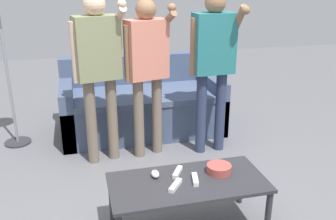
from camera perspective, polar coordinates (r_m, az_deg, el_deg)
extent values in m
plane|color=slate|center=(3.06, -0.54, -14.78)|extent=(12.00, 12.00, 0.00)
cube|color=#475675|center=(4.37, -4.01, -0.45)|extent=(1.81, 0.91, 0.43)
cube|color=#4D5D7E|center=(4.23, -3.92, 2.33)|extent=(1.53, 0.79, 0.06)
cube|color=#475675|center=(4.60, -4.96, 6.01)|extent=(1.81, 0.18, 0.40)
cube|color=#475675|center=(4.29, -15.12, -0.20)|extent=(0.14, 0.91, 0.62)
cube|color=#475675|center=(4.55, 6.38, 1.59)|extent=(0.14, 0.91, 0.62)
cube|color=#2D2D33|center=(2.63, 3.08, -11.08)|extent=(1.10, 0.51, 0.03)
cylinder|color=#2D2D33|center=(2.75, 15.11, -15.30)|extent=(0.04, 0.04, 0.38)
cylinder|color=#2D2D33|center=(2.85, -8.62, -13.46)|extent=(0.04, 0.04, 0.38)
cylinder|color=#2D2D33|center=(3.08, 11.10, -10.77)|extent=(0.04, 0.04, 0.38)
cylinder|color=#B24C47|center=(2.74, 7.83, -8.92)|extent=(0.18, 0.18, 0.06)
ellipsoid|color=white|center=(2.66, -1.98, -9.77)|extent=(0.06, 0.09, 0.05)
cylinder|color=#4C4C51|center=(2.66, -2.05, -9.14)|extent=(0.02, 0.02, 0.01)
cylinder|color=#2D2D33|center=(4.43, -22.05, -4.60)|extent=(0.28, 0.28, 0.02)
cylinder|color=gray|center=(4.18, -23.44, 5.15)|extent=(0.03, 0.03, 1.54)
cylinder|color=#756656|center=(3.63, -11.71, -1.87)|extent=(0.10, 0.10, 0.84)
cylinder|color=#756656|center=(3.68, -8.56, -1.36)|extent=(0.10, 0.10, 0.84)
cube|color=gray|center=(3.45, -10.85, 9.33)|extent=(0.43, 0.28, 0.58)
sphere|color=beige|center=(3.41, -11.28, 15.57)|extent=(0.20, 0.20, 0.20)
cylinder|color=beige|center=(3.42, -14.07, 8.52)|extent=(0.07, 0.07, 0.54)
cylinder|color=gray|center=(3.49, -7.76, 11.45)|extent=(0.07, 0.07, 0.27)
cylinder|color=beige|center=(3.40, -7.47, 14.05)|extent=(0.12, 0.27, 0.21)
sphere|color=beige|center=(3.31, -7.12, 15.86)|extent=(0.08, 0.08, 0.08)
cylinder|color=#756656|center=(3.69, -4.51, -1.34)|extent=(0.10, 0.10, 0.81)
cylinder|color=#756656|center=(3.77, -1.71, -0.80)|extent=(0.10, 0.10, 0.81)
cube|color=#DB7F6B|center=(3.54, -3.30, 9.28)|extent=(0.42, 0.29, 0.56)
sphere|color=#936B4C|center=(3.49, -3.43, 15.17)|extent=(0.19, 0.19, 0.19)
cylinder|color=#936B4C|center=(3.47, -6.19, 8.55)|extent=(0.07, 0.07, 0.53)
cylinder|color=#DB7F6B|center=(3.60, -0.53, 11.23)|extent=(0.07, 0.07, 0.26)
cylinder|color=#936B4C|center=(3.52, 0.01, 13.72)|extent=(0.13, 0.27, 0.19)
sphere|color=#936B4C|center=(3.45, 0.57, 15.46)|extent=(0.08, 0.08, 0.08)
cylinder|color=#2D3856|center=(3.78, 5.10, -0.57)|extent=(0.10, 0.10, 0.84)
cylinder|color=#2D3856|center=(3.86, 8.01, -0.26)|extent=(0.10, 0.10, 0.84)
cube|color=#28757A|center=(3.63, 7.02, 10.10)|extent=(0.41, 0.23, 0.58)
sphere|color=#936B4C|center=(3.58, 7.28, 16.05)|extent=(0.20, 0.20, 0.20)
cylinder|color=#936B4C|center=(3.56, 4.01, 9.57)|extent=(0.07, 0.07, 0.55)
cylinder|color=#28757A|center=(3.70, 9.99, 11.85)|extent=(0.07, 0.07, 0.27)
cylinder|color=#936B4C|center=(3.58, 10.92, 13.70)|extent=(0.07, 0.22, 0.26)
sphere|color=#936B4C|center=(3.48, 11.85, 14.78)|extent=(0.08, 0.08, 0.08)
cube|color=white|center=(2.62, 4.19, -10.58)|extent=(0.07, 0.15, 0.03)
cylinder|color=silver|center=(2.64, 4.14, -9.97)|extent=(0.01, 0.01, 0.00)
cube|color=silver|center=(2.58, 4.30, -10.76)|extent=(0.02, 0.02, 0.00)
cube|color=white|center=(2.70, 1.47, -9.52)|extent=(0.11, 0.15, 0.03)
cylinder|color=silver|center=(2.72, 1.63, -8.93)|extent=(0.01, 0.01, 0.00)
cube|color=silver|center=(2.66, 1.21, -9.67)|extent=(0.02, 0.02, 0.00)
cube|color=white|center=(2.55, 1.15, -11.52)|extent=(0.13, 0.15, 0.03)
cylinder|color=silver|center=(2.56, 1.40, -10.88)|extent=(0.01, 0.01, 0.00)
cube|color=silver|center=(2.50, 0.72, -11.72)|extent=(0.02, 0.02, 0.00)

